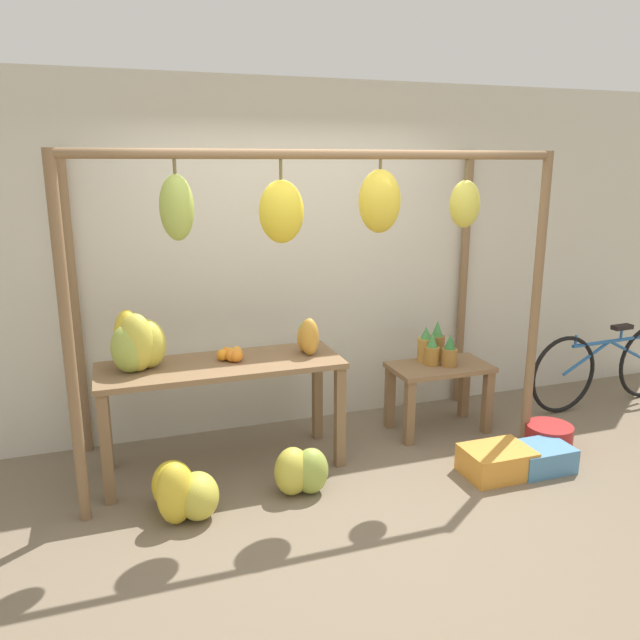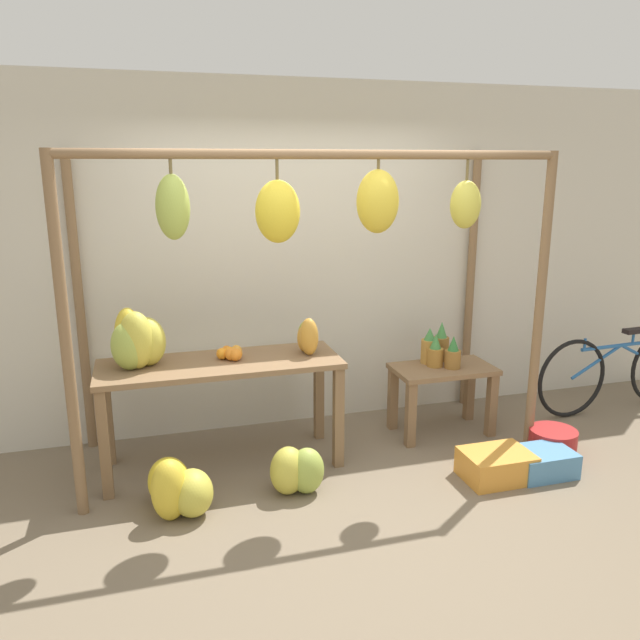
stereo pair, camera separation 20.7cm
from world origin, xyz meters
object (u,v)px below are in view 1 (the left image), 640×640
(banana_pile_on_table, at_px, (137,343))
(parked_bicycle, at_px, (607,366))
(blue_bucket, at_px, (549,437))
(banana_pile_ground_right, at_px, (301,471))
(papaya_pile, at_px, (307,337))
(pineapple_cluster, at_px, (435,348))
(orange_pile, at_px, (233,354))
(fruit_crate_white, at_px, (497,462))
(fruit_crate_purple, at_px, (540,457))
(banana_pile_ground_left, at_px, (182,491))

(banana_pile_on_table, relative_size, parked_bicycle, 0.27)
(blue_bucket, xyz_separation_m, parked_bicycle, (1.10, 0.62, 0.27))
(banana_pile_on_table, height_order, banana_pile_ground_right, banana_pile_on_table)
(papaya_pile, bearing_deg, pineapple_cluster, 6.80)
(banana_pile_on_table, relative_size, banana_pile_ground_right, 1.06)
(banana_pile_on_table, xyz_separation_m, blue_bucket, (2.98, -0.59, -0.88))
(orange_pile, bearing_deg, blue_bucket, -13.63)
(banana_pile_ground_right, height_order, fruit_crate_white, banana_pile_ground_right)
(banana_pile_on_table, distance_m, papaya_pile, 1.20)
(pineapple_cluster, xyz_separation_m, papaya_pile, (-1.15, -0.14, 0.23))
(pineapple_cluster, xyz_separation_m, blue_bucket, (0.63, -0.69, -0.59))
(blue_bucket, xyz_separation_m, fruit_crate_purple, (-0.27, -0.24, -0.01))
(orange_pile, relative_size, fruit_crate_white, 0.49)
(blue_bucket, relative_size, fruit_crate_purple, 0.84)
(pineapple_cluster, xyz_separation_m, banana_pile_ground_right, (-1.38, -0.70, -0.53))
(banana_pile_on_table, distance_m, fruit_crate_purple, 2.98)
(banana_pile_ground_right, xyz_separation_m, fruit_crate_white, (1.39, -0.20, -0.06))
(parked_bicycle, relative_size, fruit_crate_purple, 4.05)
(pineapple_cluster, relative_size, banana_pile_ground_left, 0.69)
(banana_pile_on_table, bearing_deg, papaya_pile, -1.59)
(banana_pile_ground_left, bearing_deg, blue_bucket, 0.76)
(orange_pile, height_order, parked_bicycle, orange_pile)
(blue_bucket, bearing_deg, fruit_crate_white, -160.94)
(banana_pile_ground_right, distance_m, blue_bucket, 2.01)
(banana_pile_ground_left, bearing_deg, pineapple_cluster, 18.69)
(pineapple_cluster, distance_m, papaya_pile, 1.18)
(orange_pile, height_order, banana_pile_ground_left, orange_pile)
(papaya_pile, distance_m, fruit_crate_purple, 1.91)
(papaya_pile, bearing_deg, blue_bucket, -17.36)
(banana_pile_on_table, xyz_separation_m, banana_pile_ground_right, (0.97, -0.60, -0.82))
(banana_pile_ground_left, distance_m, parked_bicycle, 3.96)
(banana_pile_on_table, distance_m, orange_pile, 0.66)
(banana_pile_ground_left, height_order, papaya_pile, papaya_pile)
(banana_pile_on_table, relative_size, blue_bucket, 1.30)
(banana_pile_on_table, xyz_separation_m, parked_bicycle, (4.09, 0.03, -0.61))
(parked_bicycle, relative_size, papaya_pile, 6.21)
(banana_pile_ground_right, distance_m, fruit_crate_white, 1.41)
(fruit_crate_purple, bearing_deg, blue_bucket, 42.45)
(pineapple_cluster, bearing_deg, banana_pile_on_table, -177.48)
(pineapple_cluster, height_order, banana_pile_ground_right, pineapple_cluster)
(pineapple_cluster, bearing_deg, papaya_pile, -173.20)
(banana_pile_ground_left, height_order, blue_bucket, banana_pile_ground_left)
(pineapple_cluster, height_order, banana_pile_ground_left, pineapple_cluster)
(blue_bucket, distance_m, papaya_pile, 2.04)
(parked_bicycle, bearing_deg, banana_pile_ground_left, -170.47)
(parked_bicycle, distance_m, papaya_pile, 2.94)
(fruit_crate_white, relative_size, blue_bucket, 1.33)
(banana_pile_on_table, distance_m, fruit_crate_white, 2.65)
(fruit_crate_white, bearing_deg, banana_pile_on_table, 161.23)
(parked_bicycle, height_order, fruit_crate_purple, parked_bicycle)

